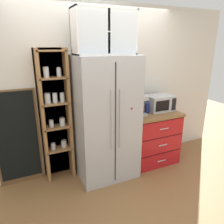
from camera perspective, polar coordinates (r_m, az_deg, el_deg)
name	(u,v)px	position (r m, az deg, el deg)	size (l,w,h in m)	color
ground_plane	(107,173)	(3.53, -1.39, -16.05)	(10.53, 10.53, 0.00)	olive
wall_back_cream	(96,90)	(3.37, -4.24, 5.94)	(4.85, 0.10, 2.55)	silver
refrigerator	(106,119)	(3.13, -1.66, -1.83)	(0.87, 0.68, 1.83)	#B7BABF
pantry_shelf_column	(55,114)	(3.18, -14.97, -0.60)	(0.45, 0.26, 1.92)	brown
counter_cabinet	(152,137)	(3.74, 10.68, -6.52)	(0.82, 0.62, 0.89)	red
microwave	(160,103)	(3.66, 12.66, 2.40)	(0.44, 0.33, 0.26)	#B7BABF
coffee_maker	(140,105)	(3.39, 7.40, 1.89)	(0.17, 0.20, 0.31)	#B7B7BC
mug_red	(154,109)	(3.57, 11.13, 0.71)	(0.12, 0.09, 0.10)	red
mug_sage	(154,110)	(3.55, 11.32, 0.53)	(0.12, 0.08, 0.09)	#8CA37F
bottle_cobalt	(147,107)	(3.49, 9.41, 1.45)	(0.07, 0.07, 0.25)	navy
upper_cabinet	(104,32)	(2.99, -2.25, 20.61)	(0.83, 0.32, 0.57)	silver
chalkboard_menu	(17,138)	(3.28, -24.08, -6.51)	(0.60, 0.04, 1.40)	brown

